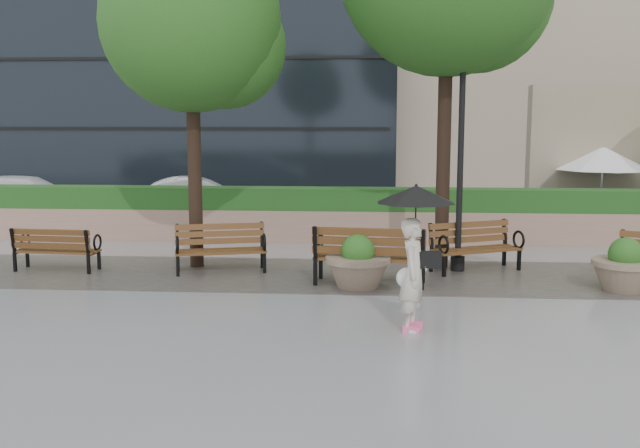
# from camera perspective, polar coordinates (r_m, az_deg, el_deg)

# --- Properties ---
(ground) EXTENTS (100.00, 100.00, 0.00)m
(ground) POSITION_cam_1_polar(r_m,az_deg,el_deg) (11.13, 3.66, -7.49)
(ground) COLOR gray
(ground) RESTS_ON ground
(cobble_strip) EXTENTS (28.00, 3.20, 0.01)m
(cobble_strip) POSITION_cam_1_polar(r_m,az_deg,el_deg) (14.04, 3.78, -4.14)
(cobble_strip) COLOR #383330
(cobble_strip) RESTS_ON ground
(hedge_wall) EXTENTS (24.00, 0.80, 1.35)m
(hedge_wall) POSITION_cam_1_polar(r_m,az_deg,el_deg) (17.87, 3.90, 0.70)
(hedge_wall) COLOR #A07967
(hedge_wall) RESTS_ON ground
(asphalt_street) EXTENTS (40.00, 7.00, 0.00)m
(asphalt_street) POSITION_cam_1_polar(r_m,az_deg,el_deg) (21.92, 3.94, 0.36)
(asphalt_street) COLOR black
(asphalt_street) RESTS_ON ground
(bench_0) EXTENTS (1.70, 0.78, 0.89)m
(bench_0) POSITION_cam_1_polar(r_m,az_deg,el_deg) (15.36, -20.30, -2.58)
(bench_0) COLOR brown
(bench_0) RESTS_ON ground
(bench_1) EXTENTS (1.90, 1.14, 0.96)m
(bench_1) POSITION_cam_1_polar(r_m,az_deg,el_deg) (14.40, -7.93, -2.75)
(bench_1) COLOR brown
(bench_1) RESTS_ON ground
(bench_2) EXTENTS (2.13, 1.03, 1.10)m
(bench_2) POSITION_cam_1_polar(r_m,az_deg,el_deg) (13.24, 4.00, -3.48)
(bench_2) COLOR brown
(bench_2) RESTS_ON ground
(bench_3) EXTENTS (1.95, 1.42, 0.98)m
(bench_3) POSITION_cam_1_polar(r_m,az_deg,el_deg) (14.71, 12.31, -2.60)
(bench_3) COLOR brown
(bench_3) RESTS_ON ground
(planter_left) EXTENTS (1.18, 1.18, 0.99)m
(planter_left) POSITION_cam_1_polar(r_m,az_deg,el_deg) (12.97, 3.05, -3.44)
(planter_left) COLOR #7F6B56
(planter_left) RESTS_ON ground
(planter_right) EXTENTS (1.15, 1.15, 0.97)m
(planter_right) POSITION_cam_1_polar(r_m,az_deg,el_deg) (13.84, 23.19, -3.41)
(planter_right) COLOR #7F6B56
(planter_right) RESTS_ON ground
(lamppost) EXTENTS (0.28, 0.28, 4.40)m
(lamppost) POSITION_cam_1_polar(r_m,az_deg,el_deg) (14.46, 11.14, 3.87)
(lamppost) COLOR black
(lamppost) RESTS_ON ground
(tree_0) EXTENTS (3.67, 3.61, 6.78)m
(tree_0) POSITION_cam_1_polar(r_m,az_deg,el_deg) (14.94, -9.62, 15.17)
(tree_0) COLOR black
(tree_0) RESTS_ON ground
(patio_umb_white) EXTENTS (2.50, 2.50, 2.30)m
(patio_umb_white) POSITION_cam_1_polar(r_m,az_deg,el_deg) (20.69, 21.70, 4.85)
(patio_umb_white) COLOR black
(patio_umb_white) RESTS_ON ground
(car_left) EXTENTS (5.03, 2.76, 1.38)m
(car_left) POSITION_cam_1_polar(r_m,az_deg,el_deg) (22.95, -22.36, 1.84)
(car_left) COLOR white
(car_left) RESTS_ON ground
(car_right) EXTENTS (4.17, 2.24, 1.31)m
(car_right) POSITION_cam_1_polar(r_m,az_deg,el_deg) (22.07, -9.71, 2.02)
(car_right) COLOR white
(car_right) RESTS_ON ground
(pedestrian) EXTENTS (1.14, 1.14, 2.10)m
(pedestrian) POSITION_cam_1_polar(r_m,az_deg,el_deg) (10.32, 7.58, -1.52)
(pedestrian) COLOR beige
(pedestrian) RESTS_ON ground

